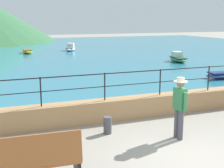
{
  "coord_description": "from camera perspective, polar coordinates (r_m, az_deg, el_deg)",
  "views": [
    {
      "loc": [
        -4.26,
        -5.94,
        3.3
      ],
      "look_at": [
        -0.58,
        3.7,
        1.1
      ],
      "focal_mm": 49.14,
      "sensor_mm": 36.0,
      "label": 1
    }
  ],
  "objects": [
    {
      "name": "ground_plane",
      "position": [
        8.02,
        13.76,
        -12.63
      ],
      "size": [
        120.0,
        120.0,
        0.0
      ],
      "primitive_type": "plane",
      "color": "gray"
    },
    {
      "name": "promenade_wall",
      "position": [
        10.5,
        3.93,
        -4.3
      ],
      "size": [
        20.0,
        0.56,
        0.7
      ],
      "primitive_type": "cube",
      "color": "tan",
      "rests_on": "ground"
    },
    {
      "name": "railing",
      "position": [
        10.27,
        4.01,
        0.95
      ],
      "size": [
        18.44,
        0.04,
        0.9
      ],
      "color": "black",
      "rests_on": "promenade_wall"
    },
    {
      "name": "lake_water",
      "position": [
        32.23,
        -13.27,
        5.88
      ],
      "size": [
        64.0,
        44.32,
        0.06
      ],
      "primitive_type": "cube",
      "color": "teal",
      "rests_on": "ground"
    },
    {
      "name": "bench_main",
      "position": [
        6.42,
        -13.5,
        -13.55
      ],
      "size": [
        1.73,
        0.65,
        1.13
      ],
      "color": "#B76633",
      "rests_on": "ground"
    },
    {
      "name": "person_walking",
      "position": [
        8.64,
        12.46,
        -3.83
      ],
      "size": [
        0.38,
        0.57,
        1.75
      ],
      "color": "#4C4C56",
      "rests_on": "ground"
    },
    {
      "name": "bollard",
      "position": [
        9.04,
        -0.82,
        -7.66
      ],
      "size": [
        0.24,
        0.24,
        0.51
      ],
      "primitive_type": "cylinder",
      "color": "#4C4C51",
      "rests_on": "ground"
    },
    {
      "name": "boat_0",
      "position": [
        32.41,
        -7.72,
        6.65
      ],
      "size": [
        1.71,
        2.47,
        0.76
      ],
      "color": "white",
      "rests_on": "lake_water"
    },
    {
      "name": "boat_1",
      "position": [
        30.79,
        -15.48,
        5.91
      ],
      "size": [
        0.91,
        2.3,
        0.36
      ],
      "color": "gold",
      "rests_on": "lake_water"
    },
    {
      "name": "boat_4",
      "position": [
        24.26,
        12.16,
        4.71
      ],
      "size": [
        1.26,
        2.42,
        0.76
      ],
      "color": "#338C59",
      "rests_on": "lake_water"
    }
  ]
}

